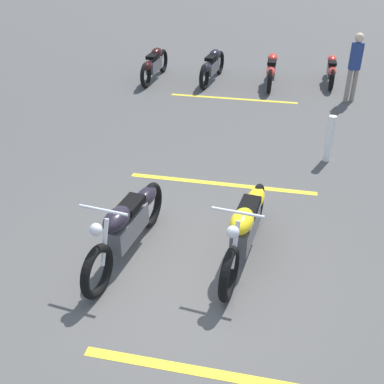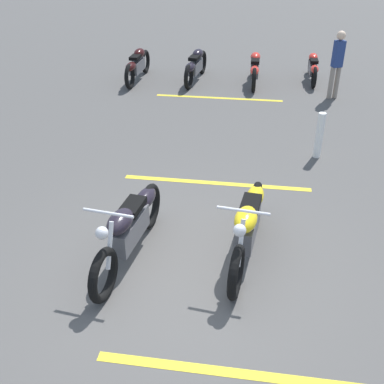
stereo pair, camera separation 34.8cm
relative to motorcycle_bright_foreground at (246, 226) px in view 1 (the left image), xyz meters
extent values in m
plane|color=#514F4C|center=(-0.52, 0.77, -0.46)|extent=(60.00, 60.00, 0.00)
torus|color=black|center=(-0.82, 0.15, -0.13)|extent=(0.68, 0.23, 0.67)
torus|color=black|center=(0.71, -0.13, -0.13)|extent=(0.68, 0.23, 0.67)
cube|color=#59595E|center=(-0.01, 0.00, -0.04)|extent=(0.87, 0.37, 0.32)
ellipsoid|color=yellow|center=(-0.27, 0.05, 0.26)|extent=(0.56, 0.37, 0.24)
ellipsoid|color=yellow|center=(0.55, -0.10, 0.10)|extent=(0.59, 0.34, 0.22)
cube|color=black|center=(0.12, -0.03, 0.24)|extent=(0.48, 0.32, 0.09)
cylinder|color=silver|center=(-0.60, 0.11, 0.13)|extent=(0.27, 0.10, 0.56)
cylinder|color=silver|center=(-0.55, 0.10, 0.56)|extent=(0.15, 0.62, 0.04)
sphere|color=silver|center=(-0.75, 0.13, 0.42)|extent=(0.15, 0.15, 0.15)
cylinder|color=silver|center=(0.41, 0.06, -0.20)|extent=(0.70, 0.21, 0.09)
torus|color=black|center=(-1.00, 1.69, -0.13)|extent=(0.68, 0.24, 0.67)
torus|color=black|center=(0.53, 1.39, -0.13)|extent=(0.68, 0.24, 0.67)
cube|color=#59595E|center=(-0.19, 1.53, -0.04)|extent=(0.87, 0.38, 0.32)
ellipsoid|color=black|center=(-0.45, 1.58, 0.26)|extent=(0.56, 0.37, 0.24)
ellipsoid|color=black|center=(0.37, 1.42, 0.10)|extent=(0.60, 0.34, 0.22)
cube|color=black|center=(-0.06, 1.50, 0.24)|extent=(0.48, 0.32, 0.09)
cylinder|color=silver|center=(-0.78, 1.64, 0.13)|extent=(0.27, 0.11, 0.56)
cylinder|color=silver|center=(-0.73, 1.63, 0.56)|extent=(0.15, 0.62, 0.04)
sphere|color=silver|center=(-0.92, 1.67, 0.42)|extent=(0.15, 0.15, 0.15)
cylinder|color=silver|center=(0.23, 1.59, -0.20)|extent=(0.70, 0.22, 0.09)
torus|color=black|center=(8.65, -2.00, -0.18)|extent=(0.58, 0.13, 0.57)
torus|color=black|center=(7.32, -1.91, -0.18)|extent=(0.58, 0.13, 0.57)
cube|color=#59595E|center=(7.94, -1.95, -0.10)|extent=(0.73, 0.23, 0.27)
ellipsoid|color=red|center=(8.17, -1.97, 0.15)|extent=(0.46, 0.27, 0.20)
ellipsoid|color=red|center=(7.46, -1.92, 0.01)|extent=(0.49, 0.23, 0.19)
cube|color=black|center=(7.83, -1.94, 0.13)|extent=(0.39, 0.23, 0.08)
torus|color=black|center=(8.34, -0.38, -0.15)|extent=(0.64, 0.14, 0.63)
torus|color=black|center=(6.87, -0.31, -0.15)|extent=(0.64, 0.14, 0.63)
cube|color=#59595E|center=(7.56, -0.34, -0.07)|extent=(0.80, 0.25, 0.30)
ellipsoid|color=red|center=(7.81, -0.35, 0.22)|extent=(0.50, 0.29, 0.23)
ellipsoid|color=red|center=(7.02, -0.31, 0.07)|extent=(0.54, 0.25, 0.21)
cube|color=black|center=(7.44, -0.34, 0.20)|extent=(0.43, 0.25, 0.08)
torus|color=black|center=(8.46, 1.13, -0.13)|extent=(0.67, 0.22, 0.66)
torus|color=black|center=(6.95, 1.40, -0.13)|extent=(0.67, 0.22, 0.66)
cube|color=#59595E|center=(7.66, 1.28, -0.05)|extent=(0.85, 0.36, 0.31)
ellipsoid|color=black|center=(7.92, 1.23, 0.24)|extent=(0.55, 0.36, 0.24)
ellipsoid|color=black|center=(7.11, 1.37, 0.09)|extent=(0.58, 0.33, 0.22)
cube|color=black|center=(7.53, 1.30, 0.22)|extent=(0.47, 0.31, 0.09)
torus|color=black|center=(8.39, 2.80, -0.13)|extent=(0.67, 0.18, 0.66)
torus|color=black|center=(6.86, 2.96, -0.13)|extent=(0.67, 0.18, 0.66)
cube|color=#59595E|center=(7.58, 2.88, -0.05)|extent=(0.85, 0.30, 0.32)
ellipsoid|color=black|center=(7.84, 2.86, 0.25)|extent=(0.54, 0.33, 0.24)
ellipsoid|color=black|center=(7.02, 2.94, 0.09)|extent=(0.57, 0.29, 0.22)
cube|color=black|center=(7.45, 2.90, 0.23)|extent=(0.46, 0.28, 0.09)
cylinder|color=gray|center=(6.52, -2.20, -0.07)|extent=(0.12, 0.12, 0.79)
cylinder|color=gray|center=(6.58, -2.35, -0.07)|extent=(0.12, 0.12, 0.79)
cube|color=navy|center=(6.55, -2.27, 0.64)|extent=(0.25, 0.28, 0.63)
sphere|color=beige|center=(6.55, -2.27, 1.08)|extent=(0.21, 0.21, 0.21)
cylinder|color=white|center=(3.08, -1.39, -0.02)|extent=(0.14, 0.14, 0.88)
cube|color=yellow|center=(-1.98, -0.04, -0.46)|extent=(0.33, 3.20, 0.01)
cube|color=yellow|center=(1.89, 0.47, -0.46)|extent=(0.33, 3.20, 0.01)
cube|color=yellow|center=(6.31, 0.58, -0.46)|extent=(0.33, 3.20, 0.01)
camera|label=1|loc=(-5.03, -0.03, 3.44)|focal=43.50mm
camera|label=2|loc=(-5.07, 0.31, 3.44)|focal=43.50mm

